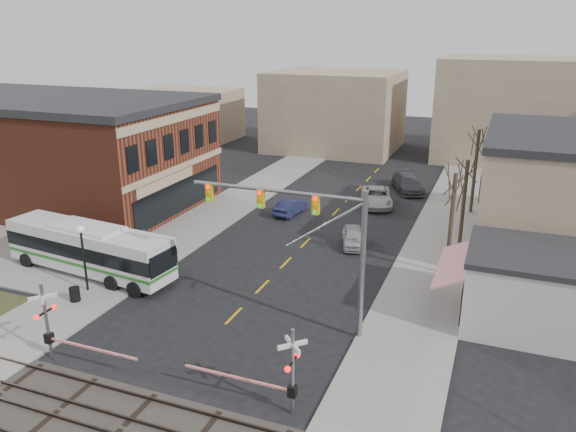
% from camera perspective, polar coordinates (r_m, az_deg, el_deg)
% --- Properties ---
extents(ground, '(160.00, 160.00, 0.00)m').
position_cam_1_polar(ground, '(30.61, -7.26, -11.73)').
color(ground, black).
rests_on(ground, ground).
extents(sidewalk_west, '(5.00, 60.00, 0.12)m').
position_cam_1_polar(sidewalk_west, '(50.92, -6.06, 1.03)').
color(sidewalk_west, gray).
rests_on(sidewalk_west, ground).
extents(sidewalk_east, '(5.00, 60.00, 0.12)m').
position_cam_1_polar(sidewalk_east, '(45.80, 15.62, -1.62)').
color(sidewalk_east, gray).
rests_on(sidewalk_east, ground).
extents(ballast_strip, '(160.00, 5.00, 0.06)m').
position_cam_1_polar(ballast_strip, '(25.15, -16.45, -19.97)').
color(ballast_strip, '#332D28').
rests_on(ballast_strip, ground).
extents(rail_tracks, '(160.00, 3.91, 0.14)m').
position_cam_1_polar(rail_tracks, '(25.09, -16.47, -19.81)').
color(rail_tracks, '#2D231E').
rests_on(rail_tracks, ground).
extents(brick_building, '(30.40, 15.40, 9.60)m').
position_cam_1_polar(brick_building, '(56.88, -24.13, 6.32)').
color(brick_building, brown).
rests_on(brick_building, ground).
extents(awning_shop, '(9.74, 6.20, 4.30)m').
position_cam_1_polar(awning_shop, '(32.94, 24.64, -6.88)').
color(awning_shop, beige).
rests_on(awning_shop, ground).
extents(tree_east_a, '(0.28, 0.28, 6.75)m').
position_cam_1_polar(tree_east_a, '(37.07, 16.22, -0.85)').
color(tree_east_a, '#382B21').
rests_on(tree_east_a, sidewalk_east).
extents(tree_east_b, '(0.28, 0.28, 6.30)m').
position_cam_1_polar(tree_east_b, '(42.83, 17.42, 1.33)').
color(tree_east_b, '#382B21').
rests_on(tree_east_b, sidewalk_east).
extents(tree_east_c, '(0.28, 0.28, 7.20)m').
position_cam_1_polar(tree_east_c, '(50.42, 18.44, 4.31)').
color(tree_east_c, '#382B21').
rests_on(tree_east_c, sidewalk_east).
extents(transit_bus, '(12.47, 3.99, 3.15)m').
position_cam_1_polar(transit_bus, '(38.64, -19.56, -3.11)').
color(transit_bus, silver).
rests_on(transit_bus, ground).
extents(traffic_signal_mast, '(9.52, 0.30, 8.00)m').
position_cam_1_polar(traffic_signal_mast, '(28.45, 2.51, -1.29)').
color(traffic_signal_mast, gray).
rests_on(traffic_signal_mast, ground).
extents(rr_crossing_west, '(5.60, 1.36, 4.00)m').
position_cam_1_polar(rr_crossing_west, '(29.48, -22.71, -10.06)').
color(rr_crossing_west, gray).
rests_on(rr_crossing_west, ground).
extents(rr_crossing_east, '(5.60, 1.36, 4.00)m').
position_cam_1_polar(rr_crossing_east, '(23.98, -0.53, -15.46)').
color(rr_crossing_east, gray).
rests_on(rr_crossing_east, ground).
extents(street_lamp, '(0.44, 0.44, 4.18)m').
position_cam_1_polar(street_lamp, '(35.65, -20.18, -2.71)').
color(street_lamp, black).
rests_on(street_lamp, sidewalk_west).
extents(trash_bin, '(0.60, 0.60, 0.84)m').
position_cam_1_polar(trash_bin, '(35.48, -20.84, -7.43)').
color(trash_bin, black).
rests_on(trash_bin, sidewalk_west).
extents(car_a, '(2.71, 4.28, 1.36)m').
position_cam_1_polar(car_a, '(41.73, 6.66, -2.13)').
color(car_a, '#A8A7AB').
rests_on(car_a, ground).
extents(car_b, '(1.84, 4.17, 1.33)m').
position_cam_1_polar(car_b, '(48.42, 0.27, 0.95)').
color(car_b, '#1A1E41').
rests_on(car_b, ground).
extents(car_c, '(4.05, 6.16, 1.57)m').
position_cam_1_polar(car_c, '(51.44, 9.00, 1.93)').
color(car_c, '#B9B9B9').
rests_on(car_c, ground).
extents(car_d, '(4.42, 6.07, 1.63)m').
position_cam_1_polar(car_d, '(56.46, 12.07, 3.29)').
color(car_d, '#46464B').
rests_on(car_d, ground).
extents(pedestrian_near, '(0.46, 0.67, 1.77)m').
position_cam_1_polar(pedestrian_near, '(36.65, -16.66, -5.32)').
color(pedestrian_near, '#4C3F3C').
rests_on(pedestrian_near, sidewalk_west).
extents(pedestrian_far, '(1.00, 1.10, 1.85)m').
position_cam_1_polar(pedestrian_far, '(40.84, -14.32, -2.53)').
color(pedestrian_far, '#313756').
rests_on(pedestrian_far, sidewalk_west).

